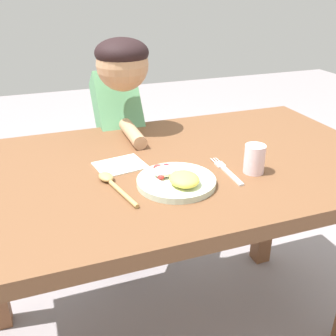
# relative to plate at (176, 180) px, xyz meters

# --- Properties ---
(ground_plane) EXTENTS (8.00, 8.00, 0.00)m
(ground_plane) POSITION_rel_plate_xyz_m (0.02, 0.14, -0.77)
(ground_plane) COLOR gray
(dining_table) EXTENTS (1.42, 0.80, 0.75)m
(dining_table) POSITION_rel_plate_xyz_m (0.02, 0.14, -0.12)
(dining_table) COLOR brown
(dining_table) RESTS_ON ground_plane
(plate) EXTENTS (0.22, 0.22, 0.05)m
(plate) POSITION_rel_plate_xyz_m (0.00, 0.00, 0.00)
(plate) COLOR silver
(plate) RESTS_ON dining_table
(fork) EXTENTS (0.03, 0.19, 0.01)m
(fork) POSITION_rel_plate_xyz_m (0.17, 0.02, -0.01)
(fork) COLOR silver
(fork) RESTS_ON dining_table
(spoon) EXTENTS (0.07, 0.21, 0.02)m
(spoon) POSITION_rel_plate_xyz_m (-0.17, 0.06, -0.01)
(spoon) COLOR tan
(spoon) RESTS_ON dining_table
(drinking_cup) EXTENTS (0.06, 0.06, 0.09)m
(drinking_cup) POSITION_rel_plate_xyz_m (0.24, -0.00, 0.03)
(drinking_cup) COLOR silver
(drinking_cup) RESTS_ON dining_table
(person) EXTENTS (0.19, 0.49, 1.09)m
(person) POSITION_rel_plate_xyz_m (-0.02, 0.59, -0.15)
(person) COLOR #3A4765
(person) RESTS_ON ground_plane
(napkin) EXTENTS (0.16, 0.14, 0.00)m
(napkin) POSITION_rel_plate_xyz_m (-0.12, 0.17, -0.01)
(napkin) COLOR white
(napkin) RESTS_ON dining_table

